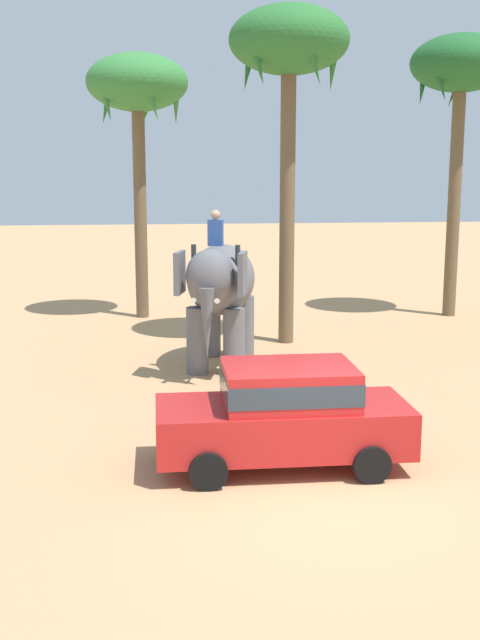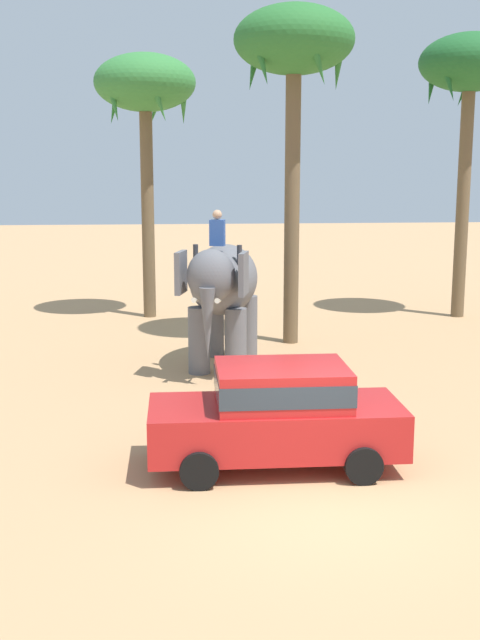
% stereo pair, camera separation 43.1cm
% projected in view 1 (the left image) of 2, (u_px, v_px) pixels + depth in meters
% --- Properties ---
extents(ground_plane, '(120.00, 120.00, 0.00)m').
position_uv_depth(ground_plane, '(334.00, 502.00, 11.58)').
color(ground_plane, tan).
extents(car_sedan_foreground, '(4.12, 1.92, 1.70)m').
position_uv_depth(car_sedan_foreground, '(285.00, 412.00, 12.83)').
color(car_sedan_foreground, red).
rests_on(car_sedan_foreground, ground).
extents(elephant_with_mahout, '(2.39, 4.02, 3.88)m').
position_uv_depth(elephant_with_mahout, '(220.00, 287.00, 19.13)').
color(elephant_with_mahout, slate).
rests_on(elephant_with_mahout, ground).
extents(palm_tree_behind_elephant, '(3.20, 3.20, 9.05)m').
position_uv_depth(palm_tree_behind_elephant, '(289.00, 52.00, 20.85)').
color(palm_tree_behind_elephant, brown).
rests_on(palm_tree_behind_elephant, ground).
extents(palm_tree_near_hut, '(3.20, 3.20, 8.99)m').
position_uv_depth(palm_tree_near_hut, '(461.00, 73.00, 24.94)').
color(palm_tree_near_hut, brown).
rests_on(palm_tree_near_hut, ground).
extents(palm_tree_left_of_road, '(3.20, 3.20, 8.38)m').
position_uv_depth(palm_tree_left_of_road, '(137.00, 90.00, 24.75)').
color(palm_tree_left_of_road, brown).
rests_on(palm_tree_left_of_road, ground).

